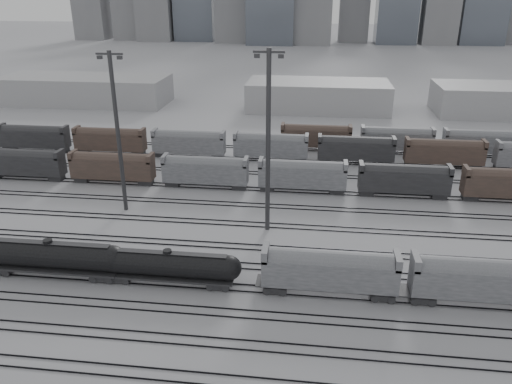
# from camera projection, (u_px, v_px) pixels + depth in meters

# --- Properties ---
(ground) EXTENTS (900.00, 900.00, 0.00)m
(ground) POSITION_uv_depth(u_px,v_px,m) (223.00, 292.00, 58.27)
(ground) COLOR silver
(ground) RESTS_ON ground
(tracks) EXTENTS (220.00, 71.50, 0.16)m
(tracks) POSITION_uv_depth(u_px,v_px,m) (244.00, 225.00, 74.28)
(tracks) COLOR black
(tracks) RESTS_ON ground
(tank_car_a) EXTENTS (19.08, 3.18, 4.71)m
(tank_car_a) POSITION_uv_depth(u_px,v_px,m) (50.00, 256.00, 60.58)
(tank_car_a) COLOR black
(tank_car_a) RESTS_ON ground
(tank_car_b) EXTENTS (17.56, 2.93, 4.34)m
(tank_car_b) POSITION_uv_depth(u_px,v_px,m) (168.00, 265.00, 58.98)
(tank_car_b) COLOR black
(tank_car_b) RESTS_ON ground
(hopper_car_a) EXTENTS (15.42, 3.06, 5.51)m
(hopper_car_a) POSITION_uv_depth(u_px,v_px,m) (330.00, 269.00, 56.49)
(hopper_car_a) COLOR black
(hopper_car_a) RESTS_ON ground
(hopper_car_b) EXTENTS (15.65, 3.11, 5.60)m
(hopper_car_b) POSITION_uv_depth(u_px,v_px,m) (484.00, 278.00, 54.56)
(hopper_car_b) COLOR black
(hopper_car_b) RESTS_ON ground
(light_mast_b) EXTENTS (3.95, 0.63, 24.67)m
(light_mast_b) POSITION_uv_depth(u_px,v_px,m) (118.00, 130.00, 74.70)
(light_mast_b) COLOR #37373A
(light_mast_b) RESTS_ON ground
(light_mast_c) EXTENTS (4.13, 0.66, 25.80)m
(light_mast_c) POSITION_uv_depth(u_px,v_px,m) (268.00, 139.00, 68.06)
(light_mast_c) COLOR #37373A
(light_mast_c) RESTS_ON ground
(bg_string_near) EXTENTS (151.00, 3.00, 5.60)m
(bg_string_near) POSITION_uv_depth(u_px,v_px,m) (302.00, 176.00, 85.62)
(bg_string_near) COLOR gray
(bg_string_near) RESTS_ON ground
(bg_string_mid) EXTENTS (151.00, 3.00, 5.60)m
(bg_string_mid) POSITION_uv_depth(u_px,v_px,m) (356.00, 150.00, 99.15)
(bg_string_mid) COLOR black
(bg_string_mid) RESTS_ON ground
(bg_string_far) EXTENTS (66.00, 3.00, 5.60)m
(bg_string_far) POSITION_uv_depth(u_px,v_px,m) (438.00, 142.00, 104.49)
(bg_string_far) COLOR brown
(bg_string_far) RESTS_ON ground
(warehouse_left) EXTENTS (50.00, 18.00, 8.00)m
(warehouse_left) POSITION_uv_depth(u_px,v_px,m) (85.00, 90.00, 150.66)
(warehouse_left) COLOR #AFAFB2
(warehouse_left) RESTS_ON ground
(warehouse_mid) EXTENTS (40.00, 18.00, 8.00)m
(warehouse_mid) POSITION_uv_depth(u_px,v_px,m) (318.00, 96.00, 142.69)
(warehouse_mid) COLOR #AFAFB2
(warehouse_mid) RESTS_ON ground
(warehouse_right) EXTENTS (35.00, 18.00, 8.00)m
(warehouse_right) POSITION_uv_depth(u_px,v_px,m) (501.00, 100.00, 136.99)
(warehouse_right) COLOR #AFAFB2
(warehouse_right) RESTS_ON ground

